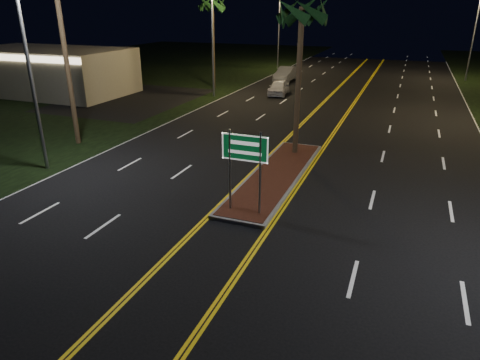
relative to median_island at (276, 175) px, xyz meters
The scene contains 13 objects.
ground 7.00m from the median_island, 90.00° to the right, with size 120.00×120.00×0.00m, color black.
grass_left 34.99m from the median_island, 149.04° to the left, with size 40.00×110.00×0.01m, color black.
median_island is the anchor object (origin of this frame).
highway_sign 4.80m from the median_island, 90.00° to the right, with size 1.80×0.08×3.20m.
commercial_building 29.13m from the median_island, 153.45° to the left, with size 15.00×8.12×4.00m.
streetlight_left_near 12.36m from the median_island, 164.22° to the right, with size 1.91×0.44×9.00m.
streetlight_left_mid 20.80m from the median_island, 121.98° to the left, with size 1.91×0.44×9.00m.
streetlight_left_far 38.89m from the median_island, 106.00° to the left, with size 1.91×0.44×9.00m.
streetlight_right_far 37.00m from the median_island, 73.13° to the left, with size 1.91×0.44×9.00m.
palm_median 8.00m from the median_island, 90.00° to the left, with size 2.40×2.40×8.30m.
palm_left_far 25.76m from the median_island, 121.36° to the left, with size 2.40×2.40×8.80m.
car_near 20.61m from the median_island, 106.19° to the left, with size 1.99×4.64×1.55m, color silver.
car_far 28.64m from the median_island, 104.72° to the left, with size 2.24×5.23×1.74m, color #A3A5AC.
Camera 1 is at (5.24, -11.14, 7.47)m, focal length 32.00 mm.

